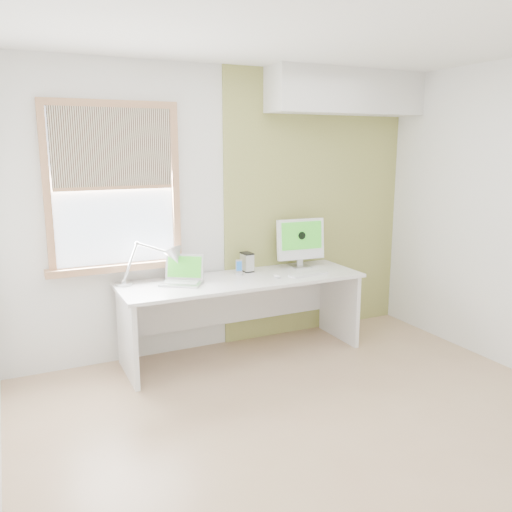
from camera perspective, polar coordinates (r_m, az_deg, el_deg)
room at (r=3.40m, az=7.68°, el=1.64°), size 4.04×3.54×2.64m
accent_wall at (r=5.38m, az=6.46°, el=5.46°), size 2.00×0.02×2.60m
soffit at (r=5.34m, az=9.67°, el=17.14°), size 1.60×0.40×0.42m
window at (r=4.60m, az=-15.10°, el=7.09°), size 1.20×0.14×1.42m
desk at (r=4.83m, az=-1.76°, el=-4.51°), size 2.20×0.70×0.73m
desk_lamp at (r=4.64m, az=-9.77°, el=-0.39°), size 0.65×0.26×0.37m
laptop at (r=4.60m, az=-7.95°, el=-2.18°), size 0.43×0.41×0.24m
phone_dock at (r=4.83m, az=-1.86°, el=-1.59°), size 0.09×0.09×0.14m
external_drive at (r=4.96m, az=-0.99°, el=-0.66°), size 0.09×0.14×0.18m
imac at (r=5.12m, az=4.85°, el=1.72°), size 0.49×0.17×0.47m
keyboard at (r=4.86m, az=5.72°, el=-1.96°), size 0.40×0.16×0.02m
mouse at (r=4.74m, az=2.30°, el=-2.19°), size 0.06×0.10×0.03m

